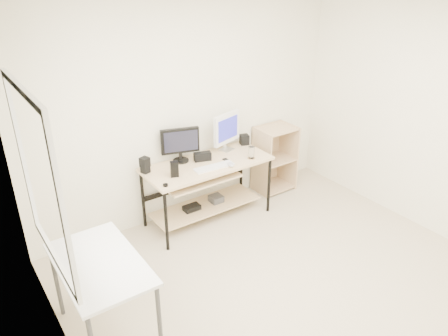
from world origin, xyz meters
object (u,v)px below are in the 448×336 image
at_px(white_imac, 227,129).
at_px(audio_controller, 174,169).
at_px(desk, 206,179).
at_px(side_table, 100,270).
at_px(black_monitor, 180,143).
at_px(shelf_unit, 273,158).

bearing_deg(white_imac, audio_controller, -179.39).
bearing_deg(desk, white_imac, 21.59).
distance_m(side_table, black_monitor, 1.95).
height_order(desk, shelf_unit, shelf_unit).
relative_size(desk, audio_controller, 8.50).
distance_m(desk, white_imac, 0.66).
xyz_separation_m(black_monitor, audio_controller, (-0.25, -0.30, -0.14)).
xyz_separation_m(white_imac, audio_controller, (-0.87, -0.27, -0.19)).
bearing_deg(desk, shelf_unit, 7.77).
xyz_separation_m(desk, white_imac, (0.42, 0.17, 0.49)).
xyz_separation_m(side_table, audio_controller, (1.20, 0.96, 0.17)).
xyz_separation_m(desk, side_table, (-1.65, -1.06, 0.13)).
relative_size(desk, shelf_unit, 1.67).
xyz_separation_m(side_table, shelf_unit, (2.83, 1.22, -0.22)).
xyz_separation_m(desk, shelf_unit, (1.18, 0.16, -0.09)).
xyz_separation_m(side_table, black_monitor, (1.45, 1.26, 0.31)).
distance_m(shelf_unit, audio_controller, 1.69).
bearing_deg(black_monitor, side_table, -121.97).
height_order(black_monitor, audio_controller, black_monitor).
bearing_deg(white_imac, side_table, -165.67).
distance_m(desk, side_table, 1.97).
bearing_deg(side_table, audio_controller, 38.69).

